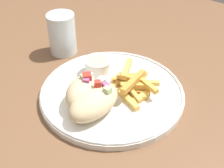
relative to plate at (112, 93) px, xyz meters
The scene contains 7 objects.
table 0.11m from the plate, 56.40° to the left, with size 1.20×1.20×0.73m.
plate is the anchor object (origin of this frame).
pita_sandwich_near 0.08m from the plate, behind, with size 0.13×0.07×0.06m.
pita_sandwich_far 0.08m from the plate, 158.39° to the left, with size 0.12×0.10×0.06m.
fries_pile 0.05m from the plate, 45.80° to the right, with size 0.14×0.12×0.04m.
sauce_ramekin 0.08m from the plate, 61.12° to the left, with size 0.06×0.06×0.04m.
water_glass 0.23m from the plate, 72.19° to the left, with size 0.07×0.07×0.11m.
Camera 1 is at (-0.46, -0.37, 1.18)m, focal length 50.00 mm.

